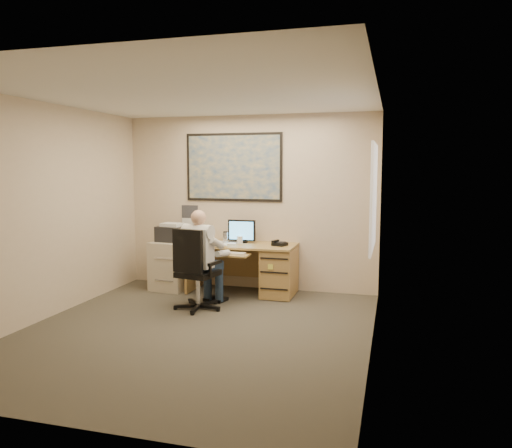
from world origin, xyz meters
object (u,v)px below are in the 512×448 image
(filing_cabinet, at_px, (173,260))
(person, at_px, (199,259))
(office_chair, at_px, (197,286))
(desk, at_px, (264,265))

(filing_cabinet, distance_m, person, 1.25)
(person, bearing_deg, office_chair, -71.03)
(office_chair, xyz_separation_m, person, (-0.01, 0.08, 0.35))
(filing_cabinet, bearing_deg, person, -42.30)
(desk, height_order, filing_cabinet, desk)
(person, bearing_deg, desk, 67.83)
(desk, height_order, office_chair, office_chair)
(person, bearing_deg, filing_cabinet, 143.36)
(desk, bearing_deg, filing_cabinet, -178.49)
(filing_cabinet, xyz_separation_m, office_chair, (0.82, -1.01, -0.12))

